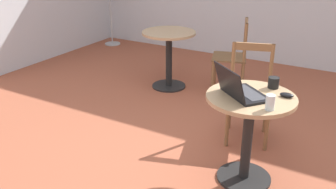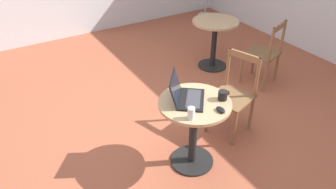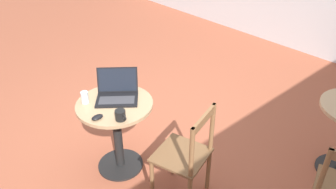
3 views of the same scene
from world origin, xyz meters
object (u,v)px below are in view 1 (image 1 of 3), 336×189
Objects in this scene: cafe_table_mid at (169,48)px; chair_mid_front at (233,57)px; chair_near_right at (249,94)px; laptop at (241,90)px; mug at (274,83)px; cafe_table_near at (249,121)px; mouse at (287,95)px; drinking_glass at (270,102)px.

chair_mid_front is (0.26, -0.75, -0.07)m from cafe_table_mid.
laptop is (-0.72, -0.15, 0.32)m from chair_near_right.
laptop is 3.82× the size of mug.
cafe_table_near is 0.71m from chair_near_right.
cafe_table_near is at bearing -53.09° from laptop.
mouse is at bearing -147.97° from chair_mid_front.
chair_near_right is 0.62m from mug.
mug reaches higher than mouse.
chair_near_right is 1.95× the size of laptop.
cafe_table_mid is 6.00× the size of mug.
chair_mid_front is (1.69, 0.76, -0.07)m from cafe_table_near.
mouse is 0.83× the size of mug.
chair_near_right is 8.48× the size of drinking_glass.
chair_mid_front is at bearing 26.93° from drinking_glass.
mug is at bearing -126.72° from cafe_table_mid.
drinking_glass reaches higher than cafe_table_mid.
chair_mid_front is at bearing 21.79° from laptop.
mouse reaches higher than cafe_table_near.
drinking_glass is at bearing 170.06° from mouse.
laptop is at bearing 150.48° from mug.
drinking_glass is (-0.40, -0.09, 0.01)m from mug.
laptop reaches higher than chair_mid_front.
chair_mid_front is (1.02, 0.55, 0.00)m from chair_near_right.
mouse is at bearing -141.98° from chair_near_right.
drinking_glass reaches higher than cafe_table_near.
chair_near_right and chair_mid_front have the same top height.
chair_near_right is 7.45× the size of mug.
mug is (-1.20, -1.61, 0.25)m from cafe_table_mid.
drinking_glass is (-0.27, 0.05, 0.04)m from mouse.
cafe_table_near and cafe_table_mid have the same top height.
chair_near_right is (-0.77, -1.30, -0.07)m from cafe_table_mid.
cafe_table_mid is 1.57× the size of laptop.
laptop is at bearing 64.62° from drinking_glass.
chair_mid_front is 2.11m from drinking_glass.
mouse is at bearing -65.49° from cafe_table_near.
chair_mid_front reaches higher than mug.
laptop is (-1.49, -1.45, 0.26)m from cafe_table_mid.
chair_mid_front is at bearing 32.03° from mouse.
cafe_table_near is 7.23× the size of mouse.
mouse is 0.95× the size of drinking_glass.
drinking_glass is (-0.12, -0.25, 0.00)m from laptop.
cafe_table_near is 0.36m from drinking_glass.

